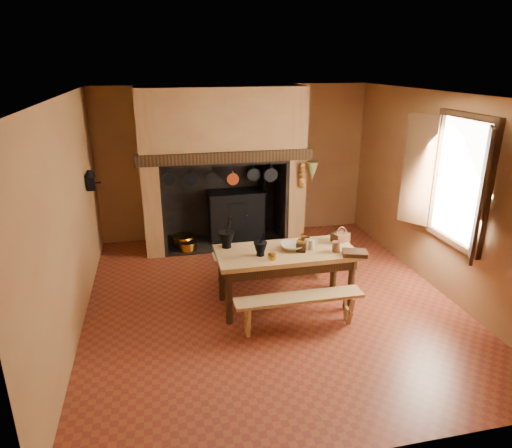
{
  "coord_description": "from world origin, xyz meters",
  "views": [
    {
      "loc": [
        -1.43,
        -5.51,
        3.19
      ],
      "look_at": [
        -0.14,
        0.3,
        1.06
      ],
      "focal_mm": 32.0,
      "sensor_mm": 36.0,
      "label": 1
    }
  ],
  "objects_px": {
    "iron_range": "(236,214)",
    "work_table": "(286,259)",
    "wicker_basket": "(340,237)",
    "coffee_grinder": "(301,246)",
    "mixing_bowl": "(292,246)",
    "bench_front": "(299,304)"
  },
  "relations": [
    {
      "from": "coffee_grinder",
      "to": "mixing_bowl",
      "type": "height_order",
      "value": "coffee_grinder"
    },
    {
      "from": "wicker_basket",
      "to": "bench_front",
      "type": "bearing_deg",
      "value": -155.75
    },
    {
      "from": "coffee_grinder",
      "to": "wicker_basket",
      "type": "distance_m",
      "value": 0.67
    },
    {
      "from": "work_table",
      "to": "mixing_bowl",
      "type": "relative_size",
      "value": 5.97
    },
    {
      "from": "iron_range",
      "to": "work_table",
      "type": "distance_m",
      "value": 2.6
    },
    {
      "from": "work_table",
      "to": "wicker_basket",
      "type": "height_order",
      "value": "wicker_basket"
    },
    {
      "from": "iron_range",
      "to": "work_table",
      "type": "height_order",
      "value": "iron_range"
    },
    {
      "from": "wicker_basket",
      "to": "iron_range",
      "type": "bearing_deg",
      "value": 94.57
    },
    {
      "from": "mixing_bowl",
      "to": "wicker_basket",
      "type": "distance_m",
      "value": 0.75
    },
    {
      "from": "bench_front",
      "to": "wicker_basket",
      "type": "distance_m",
      "value": 1.26
    },
    {
      "from": "iron_range",
      "to": "wicker_basket",
      "type": "xyz_separation_m",
      "value": [
        1.05,
        -2.43,
        0.39
      ]
    },
    {
      "from": "iron_range",
      "to": "work_table",
      "type": "xyz_separation_m",
      "value": [
        0.22,
        -2.58,
        0.2
      ]
    },
    {
      "from": "mixing_bowl",
      "to": "wicker_basket",
      "type": "relative_size",
      "value": 1.16
    },
    {
      "from": "iron_range",
      "to": "wicker_basket",
      "type": "bearing_deg",
      "value": -66.66
    },
    {
      "from": "iron_range",
      "to": "coffee_grinder",
      "type": "relative_size",
      "value": 8.0
    },
    {
      "from": "coffee_grinder",
      "to": "mixing_bowl",
      "type": "distance_m",
      "value": 0.14
    },
    {
      "from": "coffee_grinder",
      "to": "iron_range",
      "type": "bearing_deg",
      "value": 123.16
    },
    {
      "from": "work_table",
      "to": "coffee_grinder",
      "type": "bearing_deg",
      "value": -15.07
    },
    {
      "from": "bench_front",
      "to": "wicker_basket",
      "type": "xyz_separation_m",
      "value": [
        0.83,
        0.78,
        0.54
      ]
    },
    {
      "from": "coffee_grinder",
      "to": "wicker_basket",
      "type": "xyz_separation_m",
      "value": [
        0.64,
        0.21,
        -0.0
      ]
    },
    {
      "from": "coffee_grinder",
      "to": "bench_front",
      "type": "bearing_deg",
      "value": -84.65
    },
    {
      "from": "coffee_grinder",
      "to": "mixing_bowl",
      "type": "xyz_separation_m",
      "value": [
        -0.1,
        0.08,
        -0.04
      ]
    }
  ]
}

